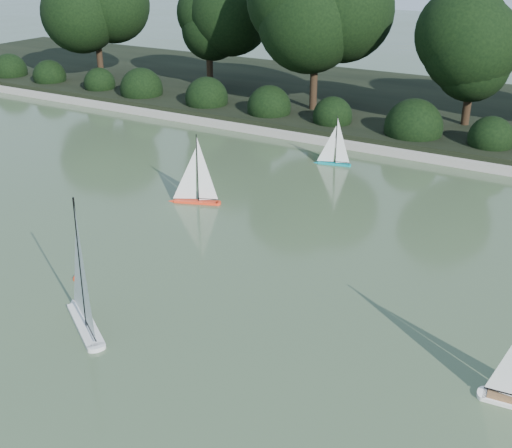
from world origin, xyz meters
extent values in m
plane|color=#344328|center=(0.00, 0.00, 0.00)|extent=(80.00, 80.00, 0.00)
cube|color=gray|center=(0.00, 9.00, 0.09)|extent=(40.00, 0.35, 0.18)
cube|color=black|center=(0.00, 13.00, 0.15)|extent=(40.00, 8.00, 0.30)
cylinder|color=black|center=(-11.00, 11.20, 0.76)|extent=(0.20, 0.20, 1.51)
sphere|color=black|center=(-11.00, 11.20, 2.58)|extent=(2.38, 2.38, 2.38)
cylinder|color=black|center=(-7.00, 11.80, 0.68)|extent=(0.20, 0.20, 1.37)
sphere|color=black|center=(-7.00, 11.80, 2.38)|extent=(2.24, 2.24, 2.24)
cylinder|color=black|center=(-3.00, 10.90, 0.83)|extent=(0.20, 0.20, 1.66)
sphere|color=black|center=(-3.00, 10.90, 2.85)|extent=(2.66, 2.66, 2.66)
cylinder|color=black|center=(1.00, 11.40, 0.63)|extent=(0.20, 0.20, 1.26)
sphere|color=black|center=(1.00, 11.40, 2.21)|extent=(2.10, 2.10, 2.10)
sphere|color=black|center=(-14.00, 9.90, 0.45)|extent=(1.10, 1.10, 1.10)
sphere|color=black|center=(-12.00, 9.90, 0.45)|extent=(1.10, 1.10, 1.10)
sphere|color=black|center=(-10.00, 9.90, 0.45)|extent=(1.10, 1.10, 1.10)
sphere|color=black|center=(-8.00, 9.90, 0.45)|extent=(1.10, 1.10, 1.10)
sphere|color=black|center=(-6.00, 9.90, 0.45)|extent=(1.10, 1.10, 1.10)
sphere|color=black|center=(-4.00, 9.90, 0.45)|extent=(1.10, 1.10, 1.10)
sphere|color=black|center=(-2.00, 9.90, 0.45)|extent=(1.10, 1.10, 1.10)
sphere|color=black|center=(0.00, 9.90, 0.45)|extent=(1.10, 1.10, 1.10)
sphere|color=black|center=(2.00, 9.90, 0.45)|extent=(1.10, 1.10, 1.10)
cube|color=silver|center=(-1.05, 0.08, 0.06)|extent=(1.08, 0.81, 0.11)
cone|color=silver|center=(-1.61, 0.44, 0.06)|extent=(0.31, 0.31, 0.23)
cylinder|color=silver|center=(-0.57, -0.22, 0.06)|extent=(0.19, 0.19, 0.11)
cylinder|color=black|center=(-1.00, 0.05, 1.00)|extent=(0.03, 0.03, 1.77)
cylinder|color=black|center=(-0.79, -0.08, 0.18)|extent=(0.45, 0.30, 0.02)
cylinder|color=white|center=(3.71, 1.29, 0.05)|extent=(0.14, 0.14, 0.11)
cylinder|color=black|center=(3.96, 1.31, 0.17)|extent=(0.49, 0.06, 0.02)
cube|color=#F33618|center=(-2.26, 4.30, 0.04)|extent=(0.85, 0.46, 0.08)
cone|color=#F33618|center=(-2.71, 4.12, 0.04)|extent=(0.22, 0.22, 0.17)
cylinder|color=#F33618|center=(-1.86, 4.45, 0.04)|extent=(0.13, 0.13, 0.08)
cylinder|color=black|center=(-2.22, 4.31, 0.74)|extent=(0.02, 0.02, 1.31)
cylinder|color=black|center=(-2.05, 4.38, 0.13)|extent=(0.37, 0.15, 0.01)
cube|color=#0D8589|center=(-0.92, 7.67, 0.03)|extent=(0.71, 0.29, 0.07)
cone|color=#0D8589|center=(-1.31, 7.58, 0.03)|extent=(0.17, 0.17, 0.14)
cylinder|color=#0D8589|center=(-0.58, 7.75, 0.03)|extent=(0.10, 0.10, 0.07)
cylinder|color=black|center=(-0.88, 7.68, 0.61)|extent=(0.02, 0.02, 1.08)
cylinder|color=black|center=(-0.74, 7.71, 0.11)|extent=(0.31, 0.08, 0.01)
sphere|color=#FF380D|center=(-2.06, 0.97, 0.00)|extent=(0.15, 0.15, 0.15)
camera|label=1|loc=(4.41, -4.88, 4.64)|focal=45.00mm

